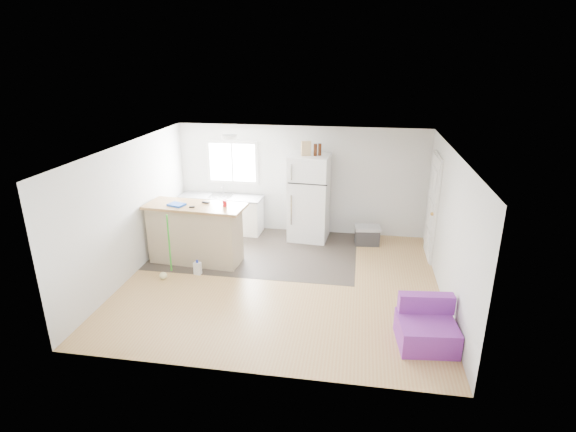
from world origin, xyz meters
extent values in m
cube|color=#B07D49|center=(0.00, 0.00, -0.01)|extent=(5.50, 5.00, 0.01)
cube|color=white|center=(0.00, 0.00, 2.40)|extent=(5.50, 5.00, 0.01)
cube|color=silver|center=(0.00, 2.50, 1.20)|extent=(5.50, 0.01, 2.40)
cube|color=silver|center=(0.00, -2.50, 1.20)|extent=(5.50, 0.01, 2.40)
cube|color=silver|center=(-2.75, 0.00, 1.20)|extent=(0.01, 5.00, 2.40)
cube|color=silver|center=(2.75, 0.00, 1.20)|extent=(0.01, 5.00, 2.40)
cube|color=#342D27|center=(-0.73, 1.25, 0.00)|extent=(4.05, 2.50, 0.00)
cube|color=white|center=(-1.55, 2.49, 1.55)|extent=(1.18, 0.04, 0.98)
cube|color=white|center=(-1.55, 2.47, 1.55)|extent=(1.05, 0.01, 0.85)
cube|color=white|center=(-1.55, 2.46, 1.55)|extent=(0.03, 0.02, 0.85)
cube|color=white|center=(2.72, 1.55, 1.01)|extent=(0.05, 0.82, 2.03)
cube|color=white|center=(2.73, 1.55, 1.02)|extent=(0.03, 0.92, 2.10)
sphere|color=gold|center=(2.67, 1.23, 1.00)|extent=(0.07, 0.07, 0.07)
cylinder|color=white|center=(-1.20, 1.20, 2.36)|extent=(0.30, 0.30, 0.07)
cube|color=white|center=(-1.76, 2.21, 0.40)|extent=(1.85, 0.65, 0.80)
cube|color=slate|center=(-1.76, 2.21, 0.82)|extent=(1.90, 0.69, 0.04)
cube|color=silver|center=(-1.76, 2.18, 0.82)|extent=(0.52, 0.41, 0.05)
cube|color=tan|center=(-1.78, 0.57, 0.56)|extent=(1.76, 0.74, 1.11)
cube|color=tan|center=(-1.75, 0.57, 1.14)|extent=(1.94, 0.86, 0.05)
cube|color=white|center=(0.24, 2.10, 0.93)|extent=(0.88, 0.83, 1.86)
cube|color=black|center=(0.24, 1.71, 1.34)|extent=(0.82, 0.07, 0.02)
cube|color=silver|center=(-0.09, 1.70, 1.58)|extent=(0.03, 0.02, 0.33)
cube|color=silver|center=(-0.09, 1.70, 0.76)|extent=(0.03, 0.02, 0.65)
cube|color=#2D2D2F|center=(1.51, 1.95, 0.17)|extent=(0.54, 0.39, 0.34)
cube|color=#98989B|center=(1.51, 1.95, 0.37)|extent=(0.56, 0.41, 0.07)
cube|color=purple|center=(2.31, -1.51, 0.18)|extent=(0.84, 0.80, 0.36)
cube|color=purple|center=(2.31, -1.23, 0.50)|extent=(0.79, 0.26, 0.27)
cube|color=silver|center=(-1.58, 0.02, 0.12)|extent=(0.14, 0.11, 0.24)
cylinder|color=#1727A1|center=(-1.58, 0.02, 0.26)|extent=(0.05, 0.05, 0.05)
cylinder|color=green|center=(-2.01, -0.13, 0.65)|extent=(0.18, 0.31, 1.21)
sphere|color=beige|center=(-2.13, -0.25, 0.06)|extent=(0.14, 0.14, 0.14)
cylinder|color=red|center=(-1.17, 0.58, 1.22)|extent=(0.09, 0.09, 0.12)
cube|color=blue|center=(-2.08, 0.48, 1.18)|extent=(0.35, 0.30, 0.04)
cube|color=black|center=(-1.59, 0.70, 1.18)|extent=(0.15, 0.07, 0.03)
cube|color=black|center=(-1.75, 0.41, 1.18)|extent=(0.11, 0.06, 0.03)
cube|color=tan|center=(0.16, 2.02, 2.01)|extent=(0.22, 0.15, 0.30)
cylinder|color=#3B1A0A|center=(0.36, 2.04, 1.99)|extent=(0.07, 0.07, 0.25)
cylinder|color=#3B1A0A|center=(0.44, 2.09, 1.99)|extent=(0.08, 0.08, 0.25)
camera|label=1|loc=(1.26, -7.07, 3.83)|focal=28.00mm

